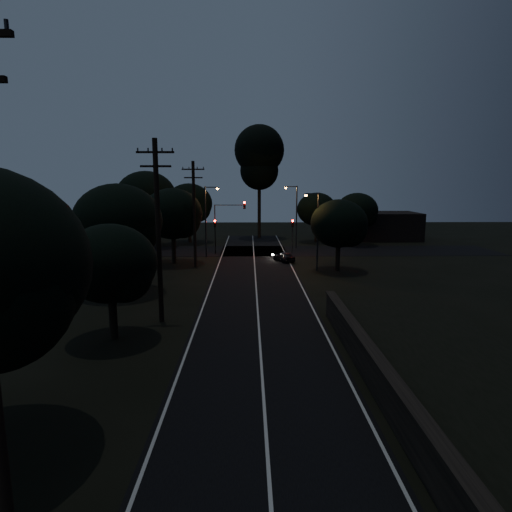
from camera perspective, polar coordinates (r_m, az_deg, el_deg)
name	(u,v)px	position (r m, az deg, el deg)	size (l,w,h in m)	color
ground	(270,494)	(13.54, 1.89, -29.09)	(160.00, 160.00, 0.00)	black
road_surface	(255,268)	(42.49, -0.16, -1.66)	(60.00, 70.00, 0.03)	black
retaining_wall	(489,413)	(17.71, 28.63, -17.88)	(6.93, 26.00, 1.60)	black
utility_pole_mid	(158,229)	(26.23, -12.92, 3.56)	(2.20, 0.30, 11.00)	black
utility_pole_far	(194,213)	(42.96, -8.24, 5.74)	(2.20, 0.30, 10.50)	black
tree_left_b	(113,266)	(23.97, -18.56, -1.23)	(4.98, 4.98, 6.34)	black
tree_left_c	(121,223)	(33.94, -17.59, 4.21)	(6.65, 6.65, 8.40)	black
tree_left_d	(175,215)	(45.18, -10.81, 5.38)	(6.21, 6.21, 7.88)	black
tree_far_nw	(191,204)	(61.01, -8.72, 6.82)	(6.55, 6.55, 8.29)	black
tree_far_w	(148,198)	(57.91, -14.19, 7.53)	(7.77, 7.77, 9.91)	black
tree_far_ne	(318,210)	(61.31, 8.27, 6.06)	(5.54, 5.54, 7.01)	black
tree_far_e	(359,211)	(59.40, 13.53, 5.80)	(5.55, 5.55, 7.05)	black
tree_right_a	(341,225)	(41.54, 11.27, 4.09)	(5.41, 5.41, 6.88)	black
tall_pine	(259,157)	(65.63, 0.45, 13.09)	(7.44, 7.44, 16.90)	black
building_left	(116,226)	(65.77, -18.16, 3.88)	(10.00, 8.00, 4.40)	black
building_right	(386,226)	(67.07, 16.97, 3.88)	(9.00, 7.00, 4.00)	black
signal_left	(215,230)	(50.98, -5.48, 3.44)	(0.28, 0.35, 4.10)	black
signal_right	(292,230)	(51.08, 4.88, 3.47)	(0.28, 0.35, 4.10)	black
signal_mast	(229,218)	(50.73, -3.60, 5.14)	(3.70, 0.35, 6.25)	black
streetlight_a	(207,216)	(48.90, -6.53, 5.27)	(1.66, 0.26, 8.00)	black
streetlight_b	(295,213)	(54.96, 5.23, 5.80)	(1.66, 0.26, 8.00)	black
streetlight_c	(316,226)	(41.22, 8.01, 3.99)	(1.46, 0.26, 7.50)	black
car	(284,257)	(46.19, 3.75, -0.07)	(1.29, 3.20, 1.09)	black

